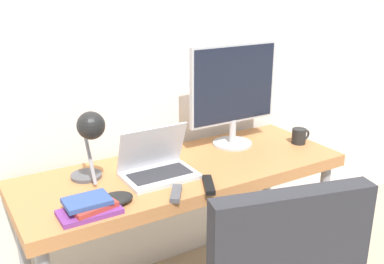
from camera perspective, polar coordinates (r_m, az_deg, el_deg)
wall_back at (r=2.30m, az=-5.68°, el=11.72°), size 8.00×0.05×2.60m
desk at (r=2.17m, az=-1.09°, el=-6.17°), size 1.57×0.58×0.73m
laptop at (r=2.04m, az=-4.45°, el=-4.33°), size 0.32×0.23×0.23m
monitor at (r=2.35m, az=5.30°, el=5.31°), size 0.52×0.21×0.54m
desk_lamp at (r=1.91m, az=-12.82°, el=-0.38°), size 0.14×0.25×0.34m
book_stack at (r=1.78m, az=-12.90°, el=-9.25°), size 0.24×0.16×0.06m
tv_remote at (r=1.95m, az=2.13°, el=-6.71°), size 0.11×0.17×0.02m
media_remote at (r=1.87m, az=-2.02°, el=-7.81°), size 0.11×0.14×0.02m
mug at (r=2.50m, az=13.48°, el=-0.50°), size 0.11×0.08×0.08m
game_controller at (r=1.83m, az=-9.72°, el=-8.38°), size 0.15×0.11×0.04m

